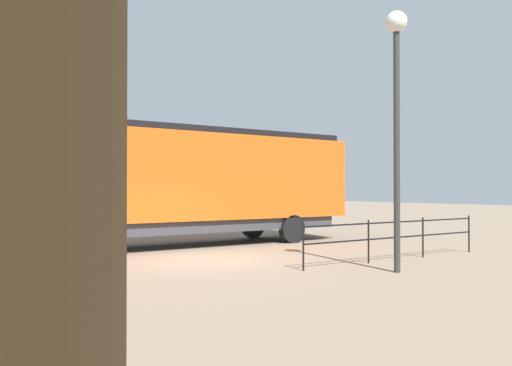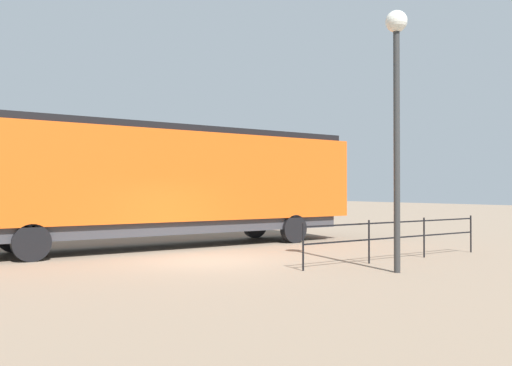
% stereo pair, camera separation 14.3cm
% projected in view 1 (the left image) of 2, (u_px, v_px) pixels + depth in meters
% --- Properties ---
extents(ground_plane, '(120.00, 120.00, 0.00)m').
position_uv_depth(ground_plane, '(207.00, 261.00, 15.66)').
color(ground_plane, '#84705B').
extents(locomotive, '(3.03, 15.14, 4.36)m').
position_uv_depth(locomotive, '(176.00, 180.00, 19.63)').
color(locomotive, '#D15114').
rests_on(locomotive, ground_plane).
extents(lamp_post, '(0.55, 0.55, 6.63)m').
position_uv_depth(lamp_post, '(397.00, 84.00, 13.54)').
color(lamp_post, '#2D2D2D').
rests_on(lamp_post, ground_plane).
extents(platform_fence, '(0.05, 7.25, 1.23)m').
position_uv_depth(platform_fence, '(397.00, 233.00, 15.82)').
color(platform_fence, black).
rests_on(platform_fence, ground_plane).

